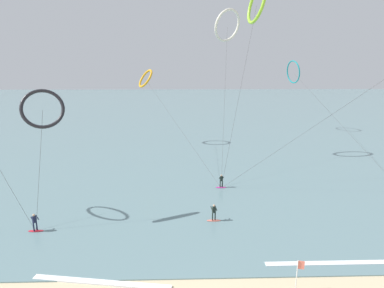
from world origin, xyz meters
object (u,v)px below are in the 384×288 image
object	(u,v)px
surfer_coral	(214,214)
kite_lime	(257,4)
kite_amber	(146,79)
beach_flag	(299,270)
kite_charcoal	(43,109)
surfer_crimson	(35,224)
kite_ivory	(227,26)
surfer_magenta	(221,182)
kite_teal	(293,72)

from	to	relation	value
surfer_coral	kite_lime	size ratio (longest dim) A/B	0.07
kite_amber	beach_flag	xyz separation A→B (m)	(14.56, -41.24, -11.08)
surfer_coral	kite_charcoal	size ratio (longest dim) A/B	0.13
surfer_crimson	kite_lime	size ratio (longest dim) A/B	0.07
surfer_crimson	kite_ivory	distance (m)	37.22
surfer_magenta	kite_teal	distance (m)	43.16
kite_amber	kite_charcoal	bearing A→B (deg)	-38.89
surfer_magenta	kite_charcoal	distance (m)	21.44
kite_ivory	kite_lime	world-z (taller)	kite_lime
surfer_magenta	beach_flag	world-z (taller)	beach_flag
kite_teal	kite_ivory	size ratio (longest dim) A/B	2.15
kite_charcoal	kite_amber	distance (m)	31.63
surfer_magenta	kite_lime	bearing A→B (deg)	29.03
surfer_crimson	surfer_magenta	world-z (taller)	same
surfer_coral	kite_charcoal	bearing A→B (deg)	-21.62
surfer_crimson	kite_charcoal	size ratio (longest dim) A/B	0.13
kite_charcoal	beach_flag	xyz separation A→B (m)	(20.06, -10.14, -9.44)
surfer_coral	kite_ivory	world-z (taller)	kite_ivory
surfer_magenta	kite_teal	size ratio (longest dim) A/B	0.03
kite_ivory	kite_amber	bearing A→B (deg)	-69.44
surfer_coral	beach_flag	distance (m)	10.70
surfer_crimson	kite_lime	world-z (taller)	kite_lime
surfer_coral	kite_teal	world-z (taller)	kite_teal
surfer_magenta	kite_teal	bearing A→B (deg)	54.76
kite_teal	kite_ivory	distance (m)	29.33
surfer_coral	kite_ivory	distance (m)	30.32
surfer_magenta	beach_flag	size ratio (longest dim) A/B	0.75
kite_lime	surfer_magenta	bearing A→B (deg)	-65.32
kite_teal	beach_flag	bearing A→B (deg)	148.80
kite_ivory	kite_teal	bearing A→B (deg)	-166.19
surfer_coral	kite_lime	xyz separation A→B (m)	(5.72, 11.16, 20.88)
surfer_magenta	kite_charcoal	bearing A→B (deg)	-160.53
kite_lime	kite_charcoal	bearing A→B (deg)	-72.94
surfer_crimson	kite_ivory	bearing A→B (deg)	176.11
surfer_coral	beach_flag	bearing A→B (deg)	96.25
kite_ivory	beach_flag	world-z (taller)	kite_ivory
kite_amber	surfer_coral	bearing A→B (deg)	-11.48
kite_lime	kite_teal	bearing A→B (deg)	143.65
kite_charcoal	surfer_magenta	bearing A→B (deg)	5.44
surfer_magenta	kite_amber	bearing A→B (deg)	111.35
surfer_coral	kite_teal	distance (m)	51.12
kite_charcoal	beach_flag	size ratio (longest dim) A/B	5.62
kite_charcoal	kite_lime	size ratio (longest dim) A/B	0.53
kite_charcoal	kite_amber	bearing A→B (deg)	60.62
surfer_magenta	surfer_crimson	bearing A→B (deg)	-156.50
kite_ivory	beach_flag	size ratio (longest dim) A/B	10.28
kite_lime	beach_flag	xyz separation A→B (m)	(-1.05, -20.77, -20.19)
kite_amber	beach_flag	distance (m)	45.12
surfer_crimson	kite_amber	xyz separation A→B (m)	(6.46, 33.15, 11.77)
kite_charcoal	kite_lime	bearing A→B (deg)	7.38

